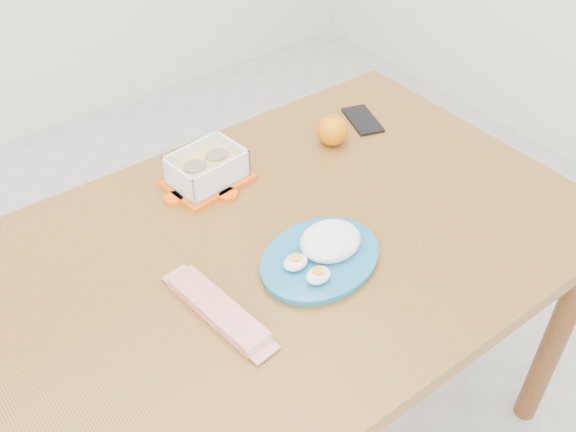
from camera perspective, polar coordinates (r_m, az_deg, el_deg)
ground at (r=2.04m, az=-2.32°, el=-14.06°), size 3.50×3.50×0.00m
dining_table at (r=1.42m, az=0.00°, el=-4.58°), size 1.30×0.87×0.75m
food_container at (r=1.49m, az=-7.23°, el=4.19°), size 0.20×0.16×0.08m
orange_fruit at (r=1.61m, az=3.98°, el=7.60°), size 0.08×0.08×0.08m
rice_plate at (r=1.29m, az=3.18°, el=-3.11°), size 0.30×0.30×0.07m
candy_bar at (r=1.21m, az=-6.26°, el=-8.23°), size 0.08×0.24×0.02m
smartphone at (r=1.72m, az=6.65°, el=8.47°), size 0.11×0.15×0.01m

